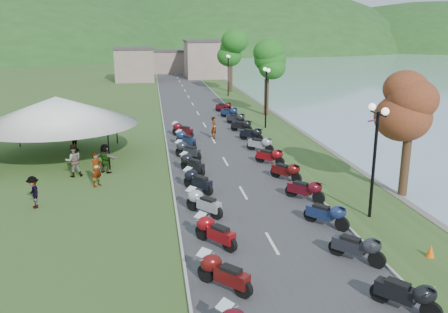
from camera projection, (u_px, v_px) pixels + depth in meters
name	position (u px, v px, depth m)	size (l,w,h in m)	color
road	(204.00, 125.00, 41.54)	(7.00, 120.00, 0.02)	#3B3B3E
hills_backdrop	(161.00, 49.00, 194.23)	(360.00, 120.00, 76.00)	#285621
far_building	(165.00, 62.00, 83.54)	(18.00, 16.00, 5.00)	gray
moto_row_left	(220.00, 252.00, 16.74)	(2.60, 44.21, 1.10)	#331411
moto_row_right	(278.00, 163.00, 27.75)	(2.60, 43.94, 1.10)	#331411
vendor_tent_main	(58.00, 127.00, 30.68)	(6.83, 6.83, 4.00)	silver
tree_lakeside	(409.00, 126.00, 23.16)	(2.57, 2.57, 7.13)	#23701D
pedestrian_a	(98.00, 186.00, 25.46)	(0.68, 0.50, 1.88)	slate
pedestrian_b	(75.00, 176.00, 27.12)	(0.92, 0.50, 1.89)	slate
pedestrian_c	(35.00, 208.00, 22.38)	(1.00, 0.41, 1.54)	slate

